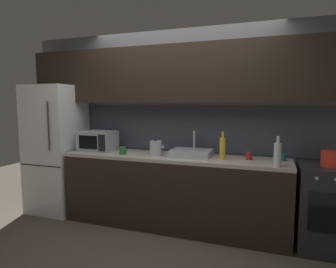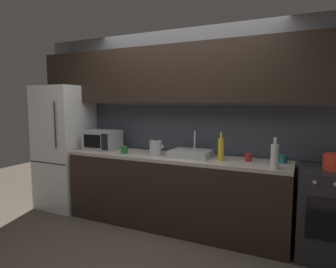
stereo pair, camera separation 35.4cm
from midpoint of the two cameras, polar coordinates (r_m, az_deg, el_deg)
The scene contains 13 objects.
ground_plane at distance 3.09m, azimuth -3.02°, elevation -23.88°, with size 10.00×10.00×0.00m, color #4C4238.
back_wall at distance 3.77m, azimuth 5.52°, elevation 6.19°, with size 4.49×0.44×2.50m.
counter_run at distance 3.66m, azimuth 3.74°, elevation -11.27°, with size 2.75×0.60×0.90m.
refrigerator at distance 4.49m, azimuth -17.58°, elevation -2.47°, with size 0.68×0.69×1.79m.
oven_range at distance 3.46m, azimuth 32.04°, elevation -13.26°, with size 0.60×0.62×0.90m.
microwave at distance 4.06m, azimuth -10.40°, elevation -1.16°, with size 0.46×0.35×0.27m.
sink_basin at distance 3.50m, azimuth 7.43°, elevation -3.84°, with size 0.48×0.38×0.30m.
kettle at distance 3.54m, azimuth 0.41°, elevation -2.83°, with size 0.18×0.15×0.21m.
wine_bottle_clear at distance 3.08m, azimuth 23.46°, elevation -4.06°, with size 0.08×0.08×0.31m.
wine_bottle_yellow at distance 3.32m, azimuth 13.44°, elevation -2.91°, with size 0.07×0.07×0.32m.
mug_teal at distance 3.42m, azimuth 24.57°, elevation -4.55°, with size 0.08×0.08×0.09m, color #19666B.
mug_green at distance 3.71m, azimuth -5.94°, elevation -3.14°, with size 0.09×0.09×0.10m, color #1E6B2D.
mug_red at distance 3.37m, azimuth 18.50°, elevation -4.45°, with size 0.07×0.07×0.09m, color #A82323.
Camera 2 is at (1.43, -2.29, 1.55)m, focal length 30.88 mm.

